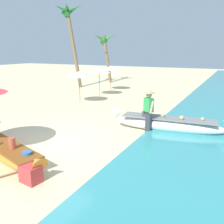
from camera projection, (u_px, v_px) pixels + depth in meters
name	position (u px, v px, depth m)	size (l,w,h in m)	color
ground_plane	(45.00, 145.00, 8.55)	(80.00, 80.00, 0.00)	beige
boat_orange_foreground	(7.00, 151.00, 7.39)	(3.90, 1.77, 0.77)	orange
boat_white_midground	(168.00, 124.00, 9.90)	(4.62, 1.12, 0.86)	white
person_vendor_hatted	(148.00, 108.00, 9.61)	(0.56, 0.47, 1.71)	#333842
parasol_row_0	(79.00, 74.00, 14.96)	(1.60, 1.60, 1.91)	#8E6B47
parasol_row_1	(99.00, 71.00, 17.43)	(1.60, 1.60, 1.91)	#8E6B47
parasol_row_2	(111.00, 68.00, 19.76)	(1.60, 1.60, 1.91)	#8E6B47
palm_tree_tall_inland	(105.00, 43.00, 24.51)	(2.69, 2.45, 4.80)	brown
palm_tree_leaning_seaward	(69.00, 21.00, 21.04)	(2.68, 2.68, 6.91)	brown
cooler_box	(31.00, 174.00, 6.13)	(0.49, 0.36, 0.43)	#C63838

